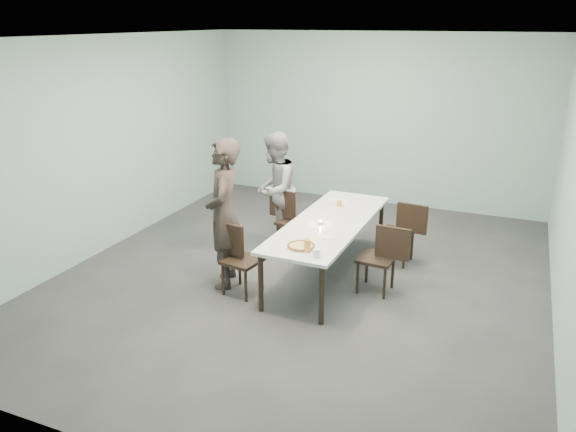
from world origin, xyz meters
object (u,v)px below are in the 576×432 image
at_px(water_tumbler, 316,253).
at_px(tealight, 320,223).
at_px(chair_near_right, 383,254).
at_px(side_plate, 328,237).
at_px(chair_far_left, 289,216).
at_px(diner_far, 275,190).
at_px(table, 329,226).
at_px(amber_tumbler, 339,204).
at_px(pizza, 301,246).
at_px(diner_near, 224,214).
at_px(chair_far_right, 403,229).
at_px(beer_glass, 307,246).
at_px(chair_near_left, 237,254).

relative_size(water_tumbler, tealight, 1.61).
bearing_deg(chair_near_right, side_plate, 33.30).
height_order(chair_far_left, diner_far, diner_far).
bearing_deg(chair_far_left, side_plate, -41.99).
xyz_separation_m(diner_far, water_tumbler, (1.33, -1.87, -0.05)).
distance_m(table, amber_tumbler, 0.64).
xyz_separation_m(pizza, water_tumbler, (0.25, -0.18, 0.03)).
bearing_deg(pizza, tealight, 94.04).
bearing_deg(diner_near, chair_far_right, 106.10).
bearing_deg(beer_glass, diner_near, 165.85).
distance_m(chair_far_left, beer_glass, 1.94).
height_order(chair_far_left, beer_glass, beer_glass).
bearing_deg(chair_near_right, chair_far_left, -24.18).
relative_size(pizza, beer_glass, 2.27).
xyz_separation_m(pizza, amber_tumbler, (-0.06, 1.58, 0.02)).
bearing_deg(chair_near_right, pizza, 47.67).
xyz_separation_m(chair_far_left, chair_far_right, (1.63, 0.13, 0.00)).
bearing_deg(pizza, beer_glass, -39.35).
relative_size(table, diner_near, 1.40).
relative_size(table, side_plate, 14.54).
bearing_deg(chair_near_right, chair_near_left, 26.13).
bearing_deg(water_tumbler, chair_far_right, 73.34).
distance_m(chair_far_right, diner_far, 1.93).
distance_m(table, chair_near_right, 0.81).
distance_m(chair_far_right, side_plate, 1.47).
xyz_separation_m(chair_near_left, diner_far, (-0.22, 1.62, 0.34)).
bearing_deg(amber_tumbler, diner_far, 173.82).
height_order(beer_glass, tealight, beer_glass).
distance_m(chair_near_right, side_plate, 0.72).
height_order(table, side_plate, side_plate).
height_order(chair_near_right, side_plate, chair_near_right).
distance_m(table, beer_glass, 1.05).
bearing_deg(diner_near, water_tumbler, 51.84).
relative_size(chair_near_left, tealight, 15.54).
height_order(chair_far_right, amber_tumbler, chair_far_right).
distance_m(chair_far_left, chair_near_right, 1.80).
relative_size(chair_near_left, chair_far_right, 1.00).
bearing_deg(diner_near, chair_far_left, 146.21).
xyz_separation_m(diner_near, amber_tumbler, (1.05, 1.36, -0.14)).
relative_size(diner_near, side_plate, 10.38).
bearing_deg(tealight, pizza, -85.96).
xyz_separation_m(chair_far_right, tealight, (-0.87, -0.90, 0.27)).
height_order(chair_near_left, diner_near, diner_near).
distance_m(chair_near_left, chair_far_right, 2.35).
height_order(table, diner_far, diner_far).
height_order(side_plate, tealight, tealight).
xyz_separation_m(chair_far_left, beer_glass, (0.92, -1.68, 0.32)).
bearing_deg(diner_far, beer_glass, 29.26).
distance_m(table, chair_far_left, 1.06).
bearing_deg(beer_glass, pizza, 140.65).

